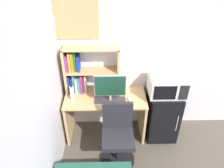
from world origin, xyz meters
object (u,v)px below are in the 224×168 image
computer_mouse (130,99)px  wall_corkboard (74,19)px  water_bottle (72,93)px  desk_chair (118,138)px  microwave (167,85)px  monitor (110,87)px  hutch_bookshelf (83,71)px  mini_fridge (162,115)px  keyboard (110,100)px

computer_mouse → wall_corkboard: wall_corkboard is taller
water_bottle → desk_chair: bearing=-34.4°
microwave → monitor: bearing=-174.5°
monitor → microwave: (0.82, 0.08, -0.03)m
hutch_bookshelf → desk_chair: size_ratio=0.85×
water_bottle → monitor: bearing=-5.6°
wall_corkboard → microwave: bearing=-12.4°
hutch_bookshelf → monitor: 0.49m
monitor → microwave: 0.83m
wall_corkboard → monitor: bearing=-38.1°
computer_mouse → water_bottle: water_bottle is taller
microwave → mini_fridge: bearing=-90.1°
monitor → keyboard: monitor is taller
hutch_bookshelf → wall_corkboard: 0.74m
monitor → desk_chair: (0.10, -0.39, -0.60)m
computer_mouse → desk_chair: desk_chair is taller
keyboard → water_bottle: bearing=174.5°
monitor → computer_mouse: monitor is taller
hutch_bookshelf → keyboard: bearing=-33.6°
monitor → water_bottle: size_ratio=1.86×
monitor → wall_corkboard: wall_corkboard is taller
mini_fridge → microwave: bearing=89.9°
keyboard → mini_fridge: (0.82, 0.08, -0.37)m
keyboard → mini_fridge: mini_fridge is taller
wall_corkboard → keyboard: bearing=-38.1°
keyboard → mini_fridge: bearing=5.2°
water_bottle → microwave: 1.38m
microwave → hutch_bookshelf: bearing=171.4°
computer_mouse → mini_fridge: size_ratio=0.13×
keyboard → computer_mouse: bearing=1.7°
computer_mouse → microwave: bearing=7.4°
water_bottle → wall_corkboard: 1.02m
monitor → wall_corkboard: size_ratio=0.70×
microwave → wall_corkboard: bearing=167.6°
computer_mouse → water_bottle: size_ratio=0.44×
monitor → desk_chair: size_ratio=0.48×
hutch_bookshelf → mini_fridge: size_ratio=0.95×
mini_fridge → hutch_bookshelf: bearing=171.3°
hutch_bookshelf → water_bottle: hutch_bookshelf is taller
water_bottle → mini_fridge: bearing=0.9°
computer_mouse → mini_fridge: mini_fridge is taller
water_bottle → microwave: microwave is taller
desk_chair → wall_corkboard: bearing=126.6°
hutch_bookshelf → microwave: bearing=-8.6°
mini_fridge → microwave: microwave is taller
monitor → water_bottle: (-0.55, 0.05, -0.13)m
mini_fridge → water_bottle: bearing=-179.1°
monitor → water_bottle: 0.57m
computer_mouse → desk_chair: size_ratio=0.11×
hutch_bookshelf → desk_chair: (0.49, -0.65, -0.71)m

